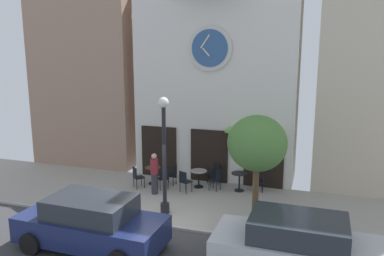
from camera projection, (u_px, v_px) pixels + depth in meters
The scene contains 18 objects.
ground_plane at pixel (146, 235), 12.22m from camera, with size 29.13×11.10×0.13m.
clock_building at pixel (217, 64), 17.21m from camera, with size 7.07×3.41×9.85m.
neighbor_building_left at pixel (92, 6), 19.45m from camera, with size 5.31×3.76×15.67m.
street_lamp at pixel (164, 156), 13.44m from camera, with size 0.36×0.36×4.13m.
street_tree at pixel (257, 144), 12.25m from camera, with size 1.89×1.70×3.69m.
cafe_table_center_right at pixel (153, 172), 16.73m from camera, with size 0.67×0.67×0.74m.
cafe_table_rightmost at pixel (199, 175), 16.33m from camera, with size 0.71×0.71×0.72m.
cafe_table_center_left at pixel (239, 179), 15.90m from camera, with size 0.66×0.66×0.76m.
cafe_chair_by_entrance at pixel (173, 173), 16.60m from camera, with size 0.41×0.41×0.90m.
cafe_chair_curbside at pixel (214, 172), 16.70m from camera, with size 0.56×0.56×0.90m.
cafe_chair_left_end at pixel (137, 176), 16.23m from camera, with size 0.57×0.57×0.90m.
cafe_chair_corner at pixel (217, 178), 15.92m from camera, with size 0.49×0.49×0.90m.
cafe_chair_near_tree at pixel (185, 180), 15.69m from camera, with size 0.53×0.53×0.90m.
cafe_chair_right_end at pixel (163, 177), 16.07m from camera, with size 0.56×0.56×0.90m.
cafe_chair_under_awning at pixel (260, 179), 15.83m from camera, with size 0.48×0.48×0.90m.
pedestrian_maroon at pixel (154, 173), 15.50m from camera, with size 0.45×0.45×1.67m.
parked_car_navy at pixel (91, 223), 11.27m from camera, with size 4.34×2.11×1.55m.
parked_car_silver at pixel (297, 246), 9.95m from camera, with size 4.32×2.07×1.55m.
Camera 1 is at (4.88, -10.95, 5.69)m, focal length 36.50 mm.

